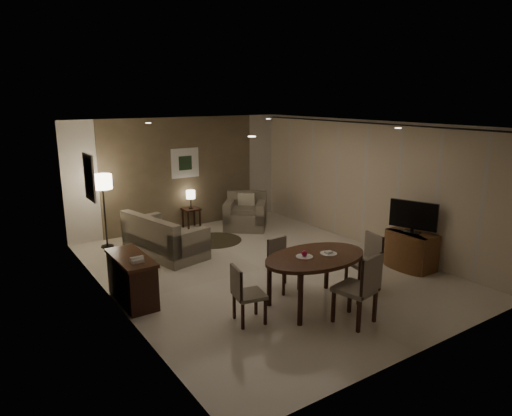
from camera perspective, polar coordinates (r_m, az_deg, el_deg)
room_shell at (r=8.63m, az=-0.74°, el=1.55°), size 5.50×7.00×2.70m
taupe_accent at (r=11.30m, az=-9.33°, el=4.30°), size 3.96×0.03×2.70m
curtain_wall at (r=10.05m, az=13.48°, el=2.75°), size 0.08×6.70×2.58m
curtain_rod at (r=9.89m, az=13.91°, el=10.27°), size 0.03×6.80×0.03m
art_back_frame at (r=11.28m, az=-8.86°, el=5.59°), size 0.72×0.03×0.72m
art_back_canvas at (r=11.27m, az=-8.83°, el=5.58°), size 0.34×0.01×0.34m
art_left_frame at (r=8.20m, az=-20.13°, el=3.61°), size 0.03×0.60×0.80m
art_left_canvas at (r=8.21m, az=-20.03°, el=3.63°), size 0.01×0.46×0.64m
downlight_nl at (r=5.85m, az=-0.52°, el=8.92°), size 0.10×0.10×0.01m
downlight_nr at (r=7.74m, az=17.34°, el=9.51°), size 0.10×0.10×0.01m
downlight_fl at (r=9.07m, az=-13.30°, el=10.31°), size 0.10×0.10×0.01m
downlight_fr at (r=10.39m, az=1.54°, el=11.07°), size 0.10×0.10×0.01m
console_desk at (r=7.54m, az=-15.23°, el=-8.57°), size 0.48×1.20×0.75m
telephone at (r=7.12m, az=-14.66°, el=-6.21°), size 0.20×0.14×0.09m
tv_cabinet at (r=9.15m, az=18.82°, el=-4.99°), size 0.48×0.90×0.70m
flat_tv at (r=8.95m, az=19.07°, el=-0.95°), size 0.36×0.85×0.60m
dining_table at (r=7.20m, az=7.36°, el=-8.99°), size 1.73×1.08×0.81m
chair_near at (r=6.74m, az=12.29°, el=-9.73°), size 0.61×0.61×1.06m
chair_far at (r=7.70m, az=3.59°, el=-7.14°), size 0.45×0.45×0.86m
chair_left at (r=6.64m, az=-0.82°, el=-10.70°), size 0.49×0.49×0.86m
chair_right at (r=7.90m, az=13.21°, el=-6.65°), size 0.52×0.52×0.94m
plate_a at (r=6.98m, az=6.07°, el=-6.07°), size 0.26×0.26×0.02m
plate_b at (r=7.16m, az=9.06°, el=-5.65°), size 0.26×0.26×0.02m
fruit_apple at (r=6.96m, az=6.08°, el=-5.66°), size 0.09×0.09×0.09m
napkin at (r=7.15m, az=9.07°, el=-5.48°), size 0.12×0.08×0.03m
round_rug at (r=10.41m, az=-5.11°, el=-4.02°), size 1.19×1.19×0.01m
sofa at (r=9.53m, az=-11.34°, el=-3.26°), size 1.97×1.29×0.86m
armchair at (r=11.18m, az=-1.35°, el=-0.41°), size 1.35×1.34×0.87m
side_table at (r=11.37m, az=-8.07°, el=-1.27°), size 0.39×0.39×0.50m
table_lamp at (r=11.25m, az=-8.16°, el=1.19°), size 0.22×0.22×0.50m
floor_lamp at (r=10.22m, az=-18.40°, el=-0.40°), size 0.40×0.40×1.59m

